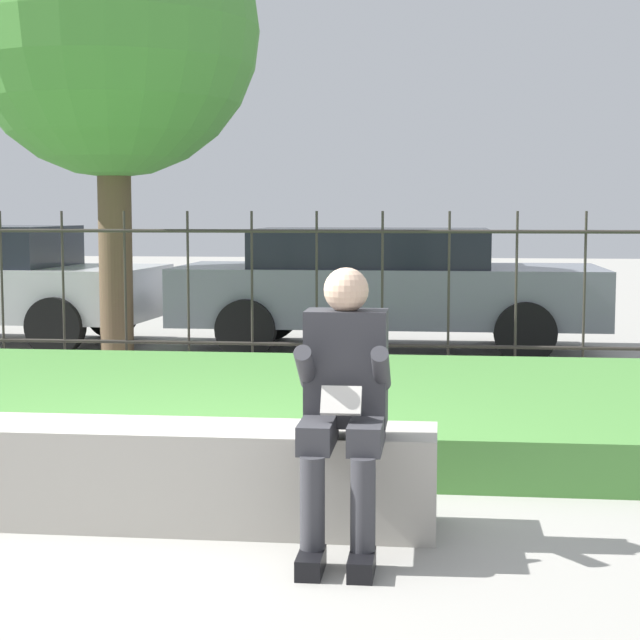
# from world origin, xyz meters

# --- Properties ---
(ground_plane) EXTENTS (60.00, 60.00, 0.00)m
(ground_plane) POSITION_xyz_m (0.00, 0.00, 0.00)
(ground_plane) COLOR #9E9B93
(stone_bench) EXTENTS (3.02, 0.50, 0.50)m
(stone_bench) POSITION_xyz_m (-0.07, 0.00, 0.22)
(stone_bench) COLOR #ADA89E
(stone_bench) RESTS_ON ground_plane
(person_seated_reader) EXTENTS (0.42, 0.73, 1.30)m
(person_seated_reader) POSITION_xyz_m (1.01, -0.28, 0.72)
(person_seated_reader) COLOR black
(person_seated_reader) RESTS_ON ground_plane
(grass_berm) EXTENTS (10.53, 3.46, 0.30)m
(grass_berm) POSITION_xyz_m (0.00, 2.43, 0.15)
(grass_berm) COLOR #4C893D
(grass_berm) RESTS_ON ground_plane
(iron_fence) EXTENTS (8.53, 0.03, 1.55)m
(iron_fence) POSITION_xyz_m (0.00, 4.74, 0.81)
(iron_fence) COLOR #332D28
(iron_fence) RESTS_ON ground_plane
(car_parked_center) EXTENTS (4.65, 2.01, 1.35)m
(car_parked_center) POSITION_xyz_m (0.83, 6.76, 0.74)
(car_parked_center) COLOR slate
(car_parked_center) RESTS_ON ground_plane
(tree_behind_fence) EXTENTS (3.09, 3.09, 4.98)m
(tree_behind_fence) POSITION_xyz_m (-1.97, 5.90, 3.41)
(tree_behind_fence) COLOR brown
(tree_behind_fence) RESTS_ON ground_plane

